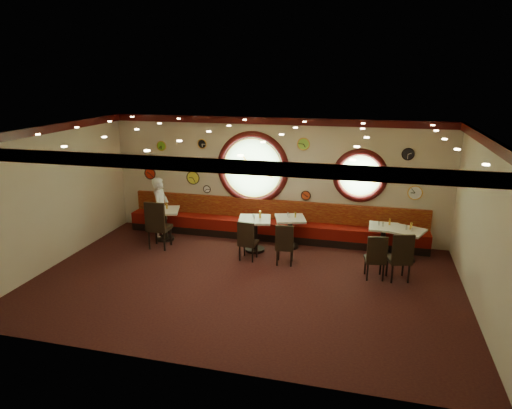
% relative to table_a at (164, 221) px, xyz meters
% --- Properties ---
extents(floor, '(9.00, 6.00, 0.00)m').
position_rel_table_a_xyz_m(floor, '(2.75, -1.96, -0.53)').
color(floor, black).
rests_on(floor, ground).
extents(ceiling, '(9.00, 6.00, 0.02)m').
position_rel_table_a_xyz_m(ceiling, '(2.75, -1.96, 2.67)').
color(ceiling, '#BA8434').
rests_on(ceiling, wall_back).
extents(wall_back, '(9.00, 0.02, 3.20)m').
position_rel_table_a_xyz_m(wall_back, '(2.75, 1.04, 1.07)').
color(wall_back, beige).
rests_on(wall_back, floor).
extents(wall_front, '(9.00, 0.02, 3.20)m').
position_rel_table_a_xyz_m(wall_front, '(2.75, -4.96, 1.07)').
color(wall_front, beige).
rests_on(wall_front, floor).
extents(wall_left, '(0.02, 6.00, 3.20)m').
position_rel_table_a_xyz_m(wall_left, '(-1.75, -1.96, 1.07)').
color(wall_left, beige).
rests_on(wall_left, floor).
extents(wall_right, '(0.02, 6.00, 3.20)m').
position_rel_table_a_xyz_m(wall_right, '(7.25, -1.96, 1.07)').
color(wall_right, beige).
rests_on(wall_right, floor).
extents(molding_back, '(9.00, 0.10, 0.18)m').
position_rel_table_a_xyz_m(molding_back, '(2.75, 0.99, 2.58)').
color(molding_back, '#390A0A').
rests_on(molding_back, wall_back).
extents(molding_front, '(9.00, 0.10, 0.18)m').
position_rel_table_a_xyz_m(molding_front, '(2.75, -4.91, 2.58)').
color(molding_front, '#390A0A').
rests_on(molding_front, wall_back).
extents(molding_left, '(0.10, 6.00, 0.18)m').
position_rel_table_a_xyz_m(molding_left, '(-1.70, -1.96, 2.58)').
color(molding_left, '#390A0A').
rests_on(molding_left, wall_back).
extents(molding_right, '(0.10, 6.00, 0.18)m').
position_rel_table_a_xyz_m(molding_right, '(7.20, -1.96, 2.58)').
color(molding_right, '#390A0A').
rests_on(molding_right, wall_back).
extents(banquette_base, '(8.00, 0.55, 0.20)m').
position_rel_table_a_xyz_m(banquette_base, '(2.75, 0.76, -0.43)').
color(banquette_base, black).
rests_on(banquette_base, floor).
extents(banquette_seat, '(8.00, 0.55, 0.30)m').
position_rel_table_a_xyz_m(banquette_seat, '(2.75, 0.76, -0.18)').
color(banquette_seat, '#5D0B08').
rests_on(banquette_seat, banquette_base).
extents(banquette_back, '(8.00, 0.10, 0.55)m').
position_rel_table_a_xyz_m(banquette_back, '(2.75, 0.98, 0.22)').
color(banquette_back, '#64070C').
rests_on(banquette_back, wall_back).
extents(porthole_left_glass, '(1.66, 0.02, 1.66)m').
position_rel_table_a_xyz_m(porthole_left_glass, '(2.15, 1.03, 1.32)').
color(porthole_left_glass, '#87C375').
rests_on(porthole_left_glass, wall_back).
extents(porthole_left_frame, '(1.98, 0.18, 1.98)m').
position_rel_table_a_xyz_m(porthole_left_frame, '(2.15, 1.02, 1.32)').
color(porthole_left_frame, '#390A0A').
rests_on(porthole_left_frame, wall_back).
extents(porthole_left_ring, '(1.61, 0.03, 1.61)m').
position_rel_table_a_xyz_m(porthole_left_ring, '(2.15, 0.99, 1.32)').
color(porthole_left_ring, gold).
rests_on(porthole_left_ring, wall_back).
extents(porthole_right_glass, '(1.10, 0.02, 1.10)m').
position_rel_table_a_xyz_m(porthole_right_glass, '(4.95, 1.03, 1.27)').
color(porthole_right_glass, '#87C375').
rests_on(porthole_right_glass, wall_back).
extents(porthole_right_frame, '(1.38, 0.18, 1.38)m').
position_rel_table_a_xyz_m(porthole_right_frame, '(4.95, 1.02, 1.27)').
color(porthole_right_frame, '#390A0A').
rests_on(porthole_right_frame, wall_back).
extents(porthole_right_ring, '(1.09, 0.03, 1.09)m').
position_rel_table_a_xyz_m(porthole_right_ring, '(4.95, 0.99, 1.27)').
color(porthole_right_ring, gold).
rests_on(porthole_right_ring, wall_back).
extents(wall_clock_0, '(0.36, 0.03, 0.36)m').
position_rel_table_a_xyz_m(wall_clock_0, '(0.45, 1.00, 0.97)').
color(wall_clock_0, yellow).
rests_on(wall_clock_0, wall_back).
extents(wall_clock_1, '(0.34, 0.03, 0.34)m').
position_rel_table_a_xyz_m(wall_clock_1, '(6.30, 1.00, 0.92)').
color(wall_clock_1, white).
rests_on(wall_clock_1, wall_back).
extents(wall_clock_2, '(0.24, 0.03, 0.24)m').
position_rel_table_a_xyz_m(wall_clock_2, '(3.60, 1.00, 0.67)').
color(wall_clock_2, red).
rests_on(wall_clock_2, wall_back).
extents(wall_clock_3, '(0.26, 0.03, 0.26)m').
position_rel_table_a_xyz_m(wall_clock_3, '(-0.45, 1.00, 1.82)').
color(wall_clock_3, '#6BB023').
rests_on(wall_clock_3, wall_back).
extents(wall_clock_4, '(0.32, 0.03, 0.32)m').
position_rel_table_a_xyz_m(wall_clock_4, '(-0.85, 1.00, 1.02)').
color(wall_clock_4, red).
rests_on(wall_clock_4, wall_back).
extents(wall_clock_5, '(0.24, 0.03, 0.24)m').
position_rel_table_a_xyz_m(wall_clock_5, '(0.75, 1.00, 1.92)').
color(wall_clock_5, black).
rests_on(wall_clock_5, wall_back).
extents(wall_clock_6, '(0.28, 0.03, 0.28)m').
position_rel_table_a_xyz_m(wall_clock_6, '(6.05, 1.00, 1.87)').
color(wall_clock_6, black).
rests_on(wall_clock_6, wall_back).
extents(wall_clock_7, '(0.30, 0.03, 0.30)m').
position_rel_table_a_xyz_m(wall_clock_7, '(3.50, 1.00, 2.02)').
color(wall_clock_7, '#88CC3F').
rests_on(wall_clock_7, wall_back).
extents(wall_clock_8, '(0.22, 0.03, 0.22)m').
position_rel_table_a_xyz_m(wall_clock_8, '(4.10, 1.00, 1.42)').
color(wall_clock_8, '#FCE654').
rests_on(wall_clock_8, wall_back).
extents(wall_clock_9, '(0.20, 0.03, 0.20)m').
position_rel_table_a_xyz_m(wall_clock_9, '(0.85, 1.00, 0.67)').
color(wall_clock_9, white).
rests_on(wall_clock_9, wall_back).
extents(table_a, '(0.96, 0.96, 0.84)m').
position_rel_table_a_xyz_m(table_a, '(0.00, 0.00, 0.00)').
color(table_a, black).
rests_on(table_a, floor).
extents(table_b, '(0.92, 0.92, 0.85)m').
position_rel_table_a_xyz_m(table_b, '(2.52, -0.19, 0.01)').
color(table_b, black).
rests_on(table_b, floor).
extents(table_c, '(0.91, 0.91, 0.80)m').
position_rel_table_a_xyz_m(table_c, '(3.32, 0.27, -0.02)').
color(table_c, black).
rests_on(table_c, floor).
extents(table_d, '(0.91, 0.91, 0.77)m').
position_rel_table_a_xyz_m(table_d, '(6.15, 0.10, -0.04)').
color(table_d, black).
rests_on(table_d, floor).
extents(table_e, '(0.71, 0.71, 0.77)m').
position_rel_table_a_xyz_m(table_e, '(5.60, 0.27, -0.04)').
color(table_e, black).
rests_on(table_e, floor).
extents(chair_a, '(0.53, 0.53, 0.77)m').
position_rel_table_a_xyz_m(chair_a, '(0.13, -0.66, 0.19)').
color(chair_a, black).
rests_on(chair_a, floor).
extents(chair_b, '(0.44, 0.44, 0.60)m').
position_rel_table_a_xyz_m(chair_b, '(2.50, -0.82, 0.03)').
color(chair_b, black).
rests_on(chair_b, floor).
extents(chair_c, '(0.45, 0.45, 0.61)m').
position_rel_table_a_xyz_m(chair_c, '(3.40, -0.87, 0.04)').
color(chair_c, black).
rests_on(chair_c, floor).
extents(chair_d, '(0.56, 0.56, 0.67)m').
position_rel_table_a_xyz_m(chair_d, '(5.94, -1.11, 0.09)').
color(chair_d, black).
rests_on(chair_d, floor).
extents(chair_e, '(0.49, 0.49, 0.62)m').
position_rel_table_a_xyz_m(chair_e, '(5.44, -1.14, 0.05)').
color(chair_e, black).
rests_on(chair_e, floor).
extents(condiment_a_salt, '(0.03, 0.03, 0.10)m').
position_rel_table_a_xyz_m(condiment_a_salt, '(-0.13, 0.02, 0.36)').
color(condiment_a_salt, silver).
rests_on(condiment_a_salt, table_a).
extents(condiment_b_salt, '(0.03, 0.03, 0.09)m').
position_rel_table_a_xyz_m(condiment_b_salt, '(2.46, -0.10, 0.36)').
color(condiment_b_salt, silver).
rests_on(condiment_b_salt, table_b).
extents(condiment_c_salt, '(0.04, 0.04, 0.11)m').
position_rel_table_a_xyz_m(condiment_c_salt, '(3.25, 0.34, 0.33)').
color(condiment_c_salt, silver).
rests_on(condiment_c_salt, table_c).
extents(condiment_d_salt, '(0.04, 0.04, 0.11)m').
position_rel_table_a_xyz_m(condiment_d_salt, '(6.11, 0.12, 0.30)').
color(condiment_d_salt, silver).
rests_on(condiment_d_salt, table_d).
extents(condiment_a_pepper, '(0.04, 0.04, 0.11)m').
position_rel_table_a_xyz_m(condiment_a_pepper, '(0.01, -0.03, 0.36)').
color(condiment_a_pepper, silver).
rests_on(condiment_a_pepper, table_a).
extents(condiment_b_pepper, '(0.03, 0.03, 0.09)m').
position_rel_table_a_xyz_m(condiment_b_pepper, '(2.51, -0.18, 0.36)').
color(condiment_b_pepper, silver).
rests_on(condiment_b_pepper, table_b).
extents(condiment_c_pepper, '(0.04, 0.04, 0.11)m').
position_rel_table_a_xyz_m(condiment_c_pepper, '(3.29, 0.26, 0.32)').
color(condiment_c_pepper, silver).
rests_on(condiment_c_pepper, table_c).
extents(condiment_d_pepper, '(0.03, 0.03, 0.09)m').
position_rel_table_a_xyz_m(condiment_d_pepper, '(6.21, 0.01, 0.28)').
color(condiment_d_pepper, silver).
rests_on(condiment_d_pepper, table_d).
extents(condiment_a_bottle, '(0.05, 0.05, 0.17)m').
position_rel_table_a_xyz_m(condiment_a_bottle, '(0.05, 0.09, 0.39)').
color(condiment_a_bottle, gold).
rests_on(condiment_a_bottle, table_a).
extents(condiment_b_bottle, '(0.06, 0.06, 0.18)m').
position_rel_table_a_xyz_m(condiment_b_bottle, '(2.64, -0.11, 0.41)').
color(condiment_b_bottle, gold).
rests_on(condiment_b_bottle, table_b).
extents(condiment_c_bottle, '(0.04, 0.04, 0.14)m').
position_rel_table_a_xyz_m(condiment_c_bottle, '(3.44, 0.31, 0.34)').
color(condiment_c_bottle, yellow).
rests_on(condiment_c_bottle, table_c).
extents(condiment_d_bottle, '(0.05, 0.05, 0.17)m').
position_rel_table_a_xyz_m(condiment_d_bottle, '(6.20, 0.13, 0.33)').
color(condiment_d_bottle, yellow).
rests_on(condiment_d_bottle, table_d).
extents(condiment_e_salt, '(0.03, 0.03, 0.10)m').
position_rel_table_a_xyz_m(condiment_e_salt, '(5.48, 0.29, 0.29)').
color(condiment_e_salt, silver).
rests_on(condiment_e_salt, table_e).
extents(condiment_e_pepper, '(0.04, 0.04, 0.10)m').
position_rel_table_a_xyz_m(condiment_e_pepper, '(5.58, 0.21, 0.29)').
color(condiment_e_pepper, silver).
rests_on(condiment_e_pepper, table_e).
extents(condiment_e_bottle, '(0.05, 0.05, 0.16)m').
position_rel_table_a_xyz_m(condiment_e_bottle, '(5.73, 0.38, 0.32)').
color(condiment_e_bottle, gold).
rests_on(condiment_e_bottle, table_e).
extents(waiter, '(0.42, 0.62, 1.66)m').
position_rel_table_a_xyz_m(waiter, '(-0.15, 0.13, 0.30)').
color(waiter, white).
rests_on(waiter, floor).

